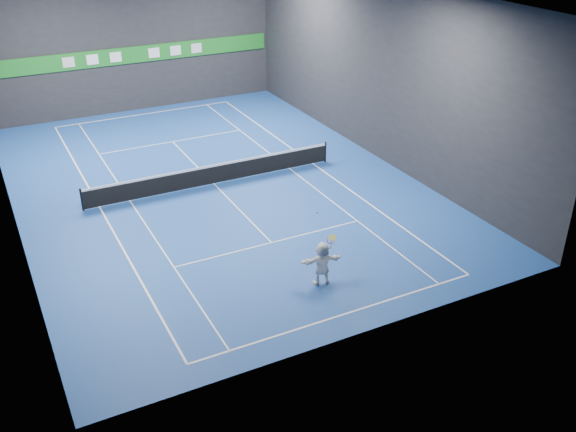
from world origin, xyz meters
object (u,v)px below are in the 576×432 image
tennis_ball (317,212)px  tennis_net (213,174)px  tennis_racket (331,241)px  player (322,263)px

tennis_ball → tennis_net: tennis_ball is taller
tennis_racket → tennis_net: bearing=94.1°
player → tennis_racket: bearing=-161.1°
tennis_ball → tennis_racket: 1.41m
tennis_ball → tennis_racket: size_ratio=0.10×
tennis_net → player: bearing=-88.0°
tennis_net → tennis_racket: tennis_racket is taller
player → tennis_ball: size_ratio=26.66×
tennis_net → tennis_ball: bearing=-89.3°
player → tennis_ball: (-0.23, 0.04, 2.08)m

